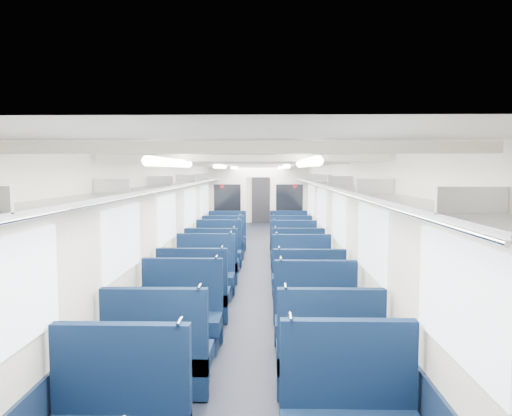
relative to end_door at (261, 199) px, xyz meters
The scene contains 29 objects.
floor 9.00m from the end_door, 90.00° to the right, with size 2.80×18.00×0.01m, color black.
ceiling 9.04m from the end_door, 90.00° to the right, with size 2.80×18.00×0.01m, color white.
wall_left 9.05m from the end_door, 98.90° to the right, with size 0.02×18.00×2.35m, color silver.
dado_left 9.07m from the end_door, 98.81° to the right, with size 0.03×17.90×0.70m, color #101F38.
wall_right 9.05m from the end_door, 81.10° to the right, with size 0.02×18.00×2.35m, color silver.
dado_right 9.07m from the end_door, 81.19° to the right, with size 0.03×17.90×0.70m, color #101F38.
wall_far 0.19m from the end_door, 90.00° to the left, with size 2.80×0.02×2.35m, color silver.
luggage_rack_left 9.07m from the end_door, 97.73° to the right, with size 0.36×17.40×0.18m.
luggage_rack_right 9.07m from the end_door, 82.27° to the right, with size 0.36×17.40×0.18m.
windows 9.41m from the end_door, 90.00° to the right, with size 2.78×15.60×0.75m.
ceiling_fittings 9.29m from the end_door, 90.00° to the right, with size 2.70×16.06×0.11m.
end_door is the anchor object (origin of this frame).
bulkhead 6.20m from the end_door, 90.00° to the right, with size 2.80×0.10×2.35m.
seat_4 14.89m from the end_door, 93.20° to the right, with size 1.01×0.56×1.13m.
seat_5 14.87m from the end_door, 86.80° to the right, with size 1.01×0.56×1.13m.
seat_6 13.71m from the end_door, 93.47° to the right, with size 1.01×0.56×1.13m.
seat_7 13.80m from the end_door, 86.55° to the right, with size 1.01×0.56×1.13m.
seat_8 12.69m from the end_door, 93.75° to the right, with size 1.01×0.56×1.13m.
seat_9 12.73m from the end_door, 86.26° to the right, with size 1.01×0.56×1.13m.
seat_10 11.47m from the end_door, 94.16° to the right, with size 1.01×0.56×1.13m.
seat_11 11.53m from the end_door, 85.87° to the right, with size 1.01×0.56×1.13m.
seat_12 10.45m from the end_door, 94.56° to the right, with size 1.01×0.56×1.13m.
seat_13 10.40m from the end_door, 85.41° to the right, with size 1.01×0.56×1.13m.
seat_14 9.23m from the end_door, 95.17° to the right, with size 1.01×0.56×1.13m.
seat_15 9.30m from the end_door, 84.87° to the right, with size 1.01×0.56×1.13m.
seat_16 8.04m from the end_door, 95.94° to the right, with size 1.01×0.56×1.13m.
seat_17 7.98m from the end_door, 84.01° to the right, with size 1.01×0.56×1.13m.
seat_18 7.03m from the end_door, 96.81° to the right, with size 1.01×0.56×1.13m.
seat_19 6.92m from the end_door, 83.08° to the right, with size 1.01×0.56×1.13m.
Camera 1 is at (0.22, -10.27, 2.20)m, focal length 32.37 mm.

